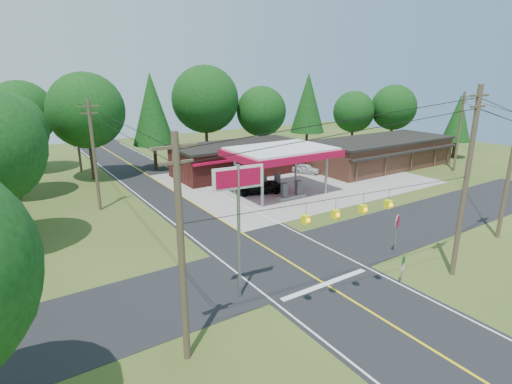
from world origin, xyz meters
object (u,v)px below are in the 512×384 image
sedan_car (306,169)px  big_stop_sign (239,200)px  gas_canopy (281,154)px  octagonal_stop_sign (397,224)px  suv_car (259,186)px

sedan_car → big_stop_sign: 30.44m
gas_canopy → sedan_car: (8.00, 5.38, -3.66)m
big_stop_sign → octagonal_stop_sign: size_ratio=2.66×
gas_canopy → octagonal_stop_sign: 16.28m
suv_car → octagonal_stop_sign: bearing=-162.7°
suv_car → gas_canopy: bearing=-113.9°
sedan_car → big_stop_sign: size_ratio=0.47×
gas_canopy → big_stop_sign: bearing=-133.0°
sedan_car → gas_canopy: bearing=-176.0°
suv_car → octagonal_stop_sign: octagonal_stop_sign is taller
sedan_car → octagonal_stop_sign: bearing=-145.0°
suv_car → big_stop_sign: size_ratio=0.69×
sedan_car → octagonal_stop_sign: size_ratio=1.24×
gas_canopy → sedan_car: gas_canopy is taller
gas_canopy → sedan_car: bearing=33.9°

